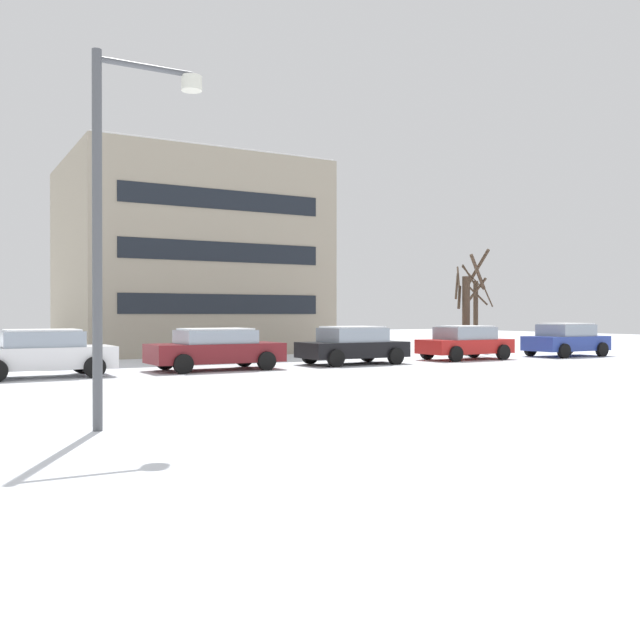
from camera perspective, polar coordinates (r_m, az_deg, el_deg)
street_lamp at (r=12.27m, az=-16.11°, el=9.21°), size 1.86×0.36×6.22m
parked_car_white at (r=22.89m, az=-21.55°, el=-2.48°), size 4.20×2.14×1.45m
parked_car_maroon at (r=24.36m, az=-8.43°, el=-2.30°), size 4.56×2.16×1.43m
parked_car_black at (r=26.97m, az=2.65°, el=-2.03°), size 4.12×2.19×1.45m
parked_car_red at (r=30.31m, az=11.63°, el=-1.78°), size 4.01×2.08×1.43m
parked_car_blue at (r=33.95m, az=19.24°, el=-1.50°), size 3.84×2.19×1.51m
tree_far_left at (r=36.34m, az=12.36°, el=0.89°), size 1.91×2.15×4.43m
tree_far_mid at (r=33.72m, az=11.84°, el=1.08°), size 1.52×1.65×4.96m
building_far_right at (r=37.34m, az=-10.69°, el=4.89°), size 11.92×10.40×9.60m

